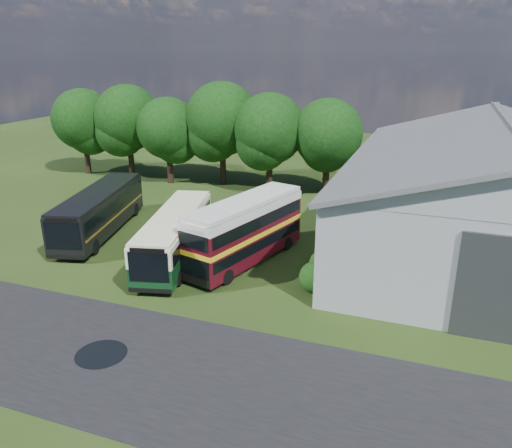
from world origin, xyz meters
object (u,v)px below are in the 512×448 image
at_px(bus_green_single, 175,235).
at_px(bus_dark_single, 100,211).
at_px(bus_maroon_double, 245,231).
at_px(storage_shed, 501,186).

distance_m(bus_green_single, bus_dark_single, 7.55).
height_order(bus_green_single, bus_dark_single, bus_dark_single).
distance_m(bus_maroon_double, bus_dark_single, 11.50).
height_order(bus_green_single, bus_maroon_double, bus_maroon_double).
xyz_separation_m(bus_green_single, bus_maroon_double, (4.22, 1.02, 0.41)).
bearing_deg(bus_maroon_double, bus_green_single, -151.10).
bearing_deg(bus_green_single, bus_dark_single, 148.57).
distance_m(bus_green_single, bus_maroon_double, 4.36).
distance_m(storage_shed, bus_maroon_double, 16.37).
relative_size(bus_maroon_double, bus_dark_single, 0.83).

